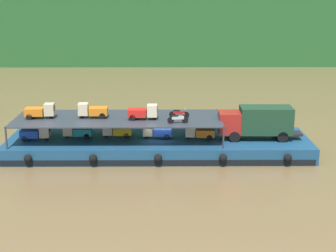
{
  "coord_description": "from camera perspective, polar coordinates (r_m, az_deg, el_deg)",
  "views": [
    {
      "loc": [
        0.55,
        -45.02,
        15.18
      ],
      "look_at": [
        0.9,
        0.0,
        2.7
      ],
      "focal_mm": 53.01,
      "sensor_mm": 36.0,
      "label": 1
    }
  ],
  "objects": [
    {
      "name": "mini_truck_lower_stern",
      "position": [
        47.99,
        -14.95,
        -0.75
      ],
      "size": [
        2.77,
        1.25,
        1.38
      ],
      "color": "#1E47B7",
      "rests_on": "cargo_barge"
    },
    {
      "name": "mini_truck_upper_mid",
      "position": [
        46.95,
        -8.7,
        1.78
      ],
      "size": [
        2.77,
        1.26,
        1.38
      ],
      "color": "orange",
      "rests_on": "cargo_rack"
    },
    {
      "name": "mini_truck_lower_bow",
      "position": [
        46.73,
        3.6,
        -0.68
      ],
      "size": [
        2.79,
        1.28,
        1.38
      ],
      "color": "orange",
      "rests_on": "cargo_barge"
    },
    {
      "name": "mini_truck_upper_fore",
      "position": [
        45.9,
        -2.87,
        1.62
      ],
      "size": [
        2.76,
        1.24,
        1.38
      ],
      "color": "red",
      "rests_on": "cargo_rack"
    },
    {
      "name": "ground_plane",
      "position": [
        47.51,
        -1.08,
        -3.14
      ],
      "size": [
        400.0,
        400.0,
        0.0
      ],
      "primitive_type": "plane",
      "color": "brown"
    },
    {
      "name": "covered_lorry",
      "position": [
        47.13,
        10.23,
        0.51
      ],
      "size": [
        7.89,
        2.4,
        3.1
      ],
      "color": "maroon",
      "rests_on": "cargo_barge"
    },
    {
      "name": "mini_truck_lower_fore",
      "position": [
        46.89,
        -1.3,
        -0.59
      ],
      "size": [
        2.78,
        1.27,
        1.38
      ],
      "color": "#1E47B7",
      "rests_on": "cargo_barge"
    },
    {
      "name": "motorcycle_upper_port",
      "position": [
        44.5,
        1.11,
        0.85
      ],
      "size": [
        1.9,
        0.55,
        0.87
      ],
      "color": "black",
      "rests_on": "cargo_rack"
    },
    {
      "name": "cargo_rack",
      "position": [
        46.73,
        -5.77,
        0.86
      ],
      "size": [
        19.31,
        6.61,
        2.0
      ],
      "color": "#2D333D",
      "rests_on": "cargo_barge"
    },
    {
      "name": "mini_truck_upper_stern",
      "position": [
        47.75,
        -14.46,
        1.69
      ],
      "size": [
        2.78,
        1.28,
        1.38
      ],
      "color": "orange",
      "rests_on": "cargo_rack"
    },
    {
      "name": "mini_truck_lower_mid",
      "position": [
        47.48,
        -5.93,
        -0.47
      ],
      "size": [
        2.75,
        1.22,
        1.38
      ],
      "color": "gold",
      "rests_on": "cargo_barge"
    },
    {
      "name": "motorcycle_upper_centre",
      "position": [
        46.43,
        1.27,
        1.47
      ],
      "size": [
        1.9,
        0.55,
        0.87
      ],
      "color": "black",
      "rests_on": "cargo_rack"
    },
    {
      "name": "cargo_barge",
      "position": [
        47.25,
        -1.09,
        -2.29
      ],
      "size": [
        28.51,
        7.99,
        1.5
      ],
      "color": "navy",
      "rests_on": "ground"
    },
    {
      "name": "mini_truck_lower_aft",
      "position": [
        47.78,
        -10.39,
        -0.54
      ],
      "size": [
        2.76,
        1.24,
        1.38
      ],
      "color": "teal",
      "rests_on": "cargo_barge"
    }
  ]
}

